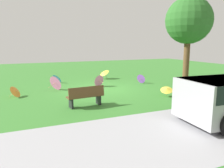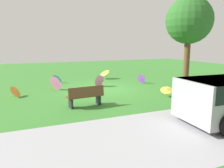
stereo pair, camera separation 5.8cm
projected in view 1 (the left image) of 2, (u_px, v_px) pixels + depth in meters
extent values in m
plane|color=#387A2D|center=(104.00, 89.00, 13.27)|extent=(40.00, 40.00, 0.00)
cube|color=#9E9EA3|center=(183.00, 130.00, 6.98)|extent=(40.00, 3.98, 0.01)
cube|color=black|center=(224.00, 87.00, 7.44)|extent=(2.67, 2.05, 0.55)
cylinder|color=black|center=(187.00, 107.00, 8.24)|extent=(0.77, 0.26, 0.76)
cube|color=brown|center=(85.00, 96.00, 9.57)|extent=(1.64, 0.60, 0.05)
cube|color=brown|center=(87.00, 92.00, 9.36)|extent=(1.60, 0.26, 0.45)
cube|color=black|center=(71.00, 103.00, 9.31)|extent=(0.12, 0.41, 0.45)
cube|color=black|center=(98.00, 99.00, 9.91)|extent=(0.12, 0.41, 0.45)
cylinder|color=brown|center=(186.00, 62.00, 12.96)|extent=(0.35, 0.35, 3.19)
sphere|color=#286023|center=(189.00, 20.00, 12.52)|extent=(2.65, 2.65, 2.65)
cylinder|color=tan|center=(106.00, 76.00, 17.03)|extent=(0.31, 0.09, 0.44)
cone|color=yellow|center=(104.00, 73.00, 16.87)|extent=(0.86, 0.90, 0.54)
sphere|color=tan|center=(104.00, 72.00, 16.84)|extent=(0.06, 0.05, 0.05)
cylinder|color=tan|center=(52.00, 85.00, 12.63)|extent=(0.48, 0.34, 0.21)
cone|color=pink|center=(57.00, 82.00, 12.91)|extent=(0.86, 0.97, 0.89)
sphere|color=tan|center=(58.00, 82.00, 12.97)|extent=(0.06, 0.06, 0.05)
cylinder|color=tan|center=(101.00, 82.00, 13.81)|extent=(0.17, 0.39, 0.10)
cone|color=pink|center=(98.00, 81.00, 13.99)|extent=(0.79, 0.52, 0.75)
sphere|color=tan|center=(98.00, 80.00, 14.04)|extent=(0.05, 0.05, 0.04)
cylinder|color=tan|center=(166.00, 93.00, 11.45)|extent=(0.12, 0.16, 0.34)
cone|color=yellow|center=(167.00, 89.00, 11.31)|extent=(0.85, 0.85, 0.37)
sphere|color=tan|center=(167.00, 88.00, 11.28)|extent=(0.06, 0.06, 0.05)
cylinder|color=tan|center=(12.00, 94.00, 11.27)|extent=(0.32, 0.19, 0.26)
cone|color=orange|center=(16.00, 91.00, 11.22)|extent=(0.72, 0.79, 0.59)
sphere|color=tan|center=(17.00, 91.00, 11.21)|extent=(0.06, 0.06, 0.05)
cylinder|color=tan|center=(140.00, 80.00, 14.98)|extent=(0.32, 0.20, 0.12)
cone|color=purple|center=(141.00, 79.00, 15.15)|extent=(0.55, 0.68, 0.64)
sphere|color=tan|center=(142.00, 78.00, 15.18)|extent=(0.06, 0.05, 0.04)
cylinder|color=tan|center=(55.00, 81.00, 15.01)|extent=(0.36, 0.24, 0.30)
cone|color=#4C8CE5|center=(58.00, 78.00, 15.19)|extent=(0.83, 0.88, 0.66)
sphere|color=tan|center=(58.00, 77.00, 15.23)|extent=(0.06, 0.06, 0.05)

